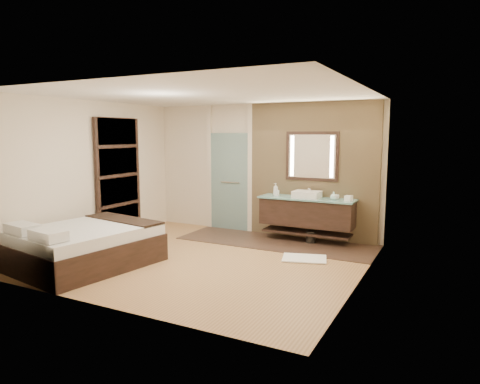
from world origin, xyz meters
The scene contains 15 objects.
floor centered at (0.00, 0.00, 0.00)m, with size 5.00×5.00×0.00m, color #95673E.
tile_strip centered at (0.60, 1.60, 0.01)m, with size 3.80×1.30×0.01m, color #38251E.
stone_wall centered at (1.10, 2.21, 1.35)m, with size 2.60×0.08×2.70m, color tan.
vanity centered at (1.10, 1.92, 0.58)m, with size 1.85×0.55×0.88m.
mirror_unit centered at (1.10, 2.16, 1.65)m, with size 1.06×0.04×0.96m.
frosted_door centered at (-0.75, 2.20, 1.14)m, with size 1.10×0.12×2.70m.
shoji_partition centered at (-2.43, 0.60, 1.21)m, with size 0.06×1.20×2.40m.
bed centered at (-1.54, -1.16, 0.32)m, with size 1.91×2.24×0.77m.
bath_mat centered at (1.45, 0.75, 0.02)m, with size 0.72×0.50×0.02m, color white.
waste_bin centered at (1.21, 1.85, 0.12)m, with size 0.19×0.19×0.23m, color black.
tissue_box centered at (1.91, 1.86, 0.92)m, with size 0.12×0.12×0.10m, color white.
soap_bottle_a centered at (0.44, 1.93, 0.99)m, with size 0.09×0.09×0.24m, color silver.
soap_bottle_b centered at (0.48, 1.90, 0.95)m, with size 0.07×0.08×0.17m, color #B2B2B2.
soap_bottle_c centered at (1.62, 1.90, 0.94)m, with size 0.12×0.12×0.15m, color #BBECE6.
cup centered at (1.66, 1.92, 0.91)m, with size 0.12×0.12×0.10m, color silver.
Camera 1 is at (3.64, -5.91, 2.08)m, focal length 32.00 mm.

